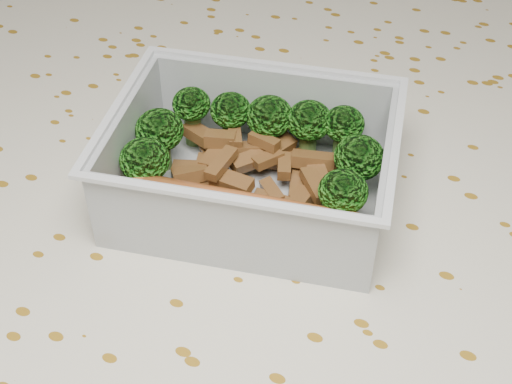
% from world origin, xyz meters
% --- Properties ---
extents(dining_table, '(1.40, 0.90, 0.75)m').
position_xyz_m(dining_table, '(0.00, 0.00, 0.67)').
color(dining_table, brown).
rests_on(dining_table, ground).
extents(tablecloth, '(1.46, 0.96, 0.19)m').
position_xyz_m(tablecloth, '(0.00, 0.00, 0.72)').
color(tablecloth, beige).
rests_on(tablecloth, dining_table).
extents(lunch_container, '(0.22, 0.18, 0.07)m').
position_xyz_m(lunch_container, '(-0.00, 0.01, 0.78)').
color(lunch_container, silver).
rests_on(lunch_container, tablecloth).
extents(broccoli_florets, '(0.17, 0.12, 0.05)m').
position_xyz_m(broccoli_florets, '(-0.01, 0.03, 0.79)').
color(broccoli_florets, '#608C3F').
rests_on(broccoli_florets, lunch_container).
extents(meat_pile, '(0.13, 0.08, 0.03)m').
position_xyz_m(meat_pile, '(-0.01, 0.02, 0.77)').
color(meat_pile, brown).
rests_on(meat_pile, lunch_container).
extents(sausage, '(0.17, 0.05, 0.03)m').
position_xyz_m(sausage, '(0.01, -0.03, 0.78)').
color(sausage, '#BD5D2A').
rests_on(sausage, lunch_container).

